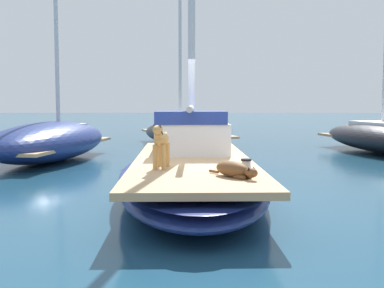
{
  "coord_description": "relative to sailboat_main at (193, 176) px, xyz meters",
  "views": [
    {
      "loc": [
        0.11,
        -8.81,
        1.7
      ],
      "look_at": [
        0.0,
        -1.0,
        1.01
      ],
      "focal_mm": 46.21,
      "sensor_mm": 36.0,
      "label": 1
    }
  ],
  "objects": [
    {
      "name": "sailboat_main",
      "position": [
        0.0,
        0.0,
        0.0
      ],
      "size": [
        2.79,
        7.33,
        0.66
      ],
      "color": "navy",
      "rests_on": "ground"
    },
    {
      "name": "moored_boat_far_astern",
      "position": [
        -0.42,
        10.03,
        0.17
      ],
      "size": [
        4.54,
        6.58,
        7.68
      ],
      "color": "black",
      "rests_on": "ground"
    },
    {
      "name": "dog_brown",
      "position": [
        0.59,
        -2.16,
        0.43
      ],
      "size": [
        0.65,
        0.8,
        0.22
      ],
      "color": "brown",
      "rests_on": "sailboat_main"
    },
    {
      "name": "deck_winch",
      "position": [
        0.79,
        -1.79,
        0.42
      ],
      "size": [
        0.16,
        0.16,
        0.21
      ],
      "color": "#B7B7BC",
      "rests_on": "sailboat_main"
    },
    {
      "name": "moored_boat_port_side",
      "position": [
        -4.09,
        4.98,
        0.25
      ],
      "size": [
        3.06,
        6.18,
        6.26
      ],
      "color": "navy",
      "rests_on": "ground"
    },
    {
      "name": "dog_tan",
      "position": [
        -0.47,
        -1.33,
        0.75
      ],
      "size": [
        0.27,
        0.94,
        0.7
      ],
      "color": "tan",
      "rests_on": "sailboat_main"
    },
    {
      "name": "cabin_house",
      "position": [
        -0.05,
        1.12,
        0.67
      ],
      "size": [
        1.48,
        2.27,
        0.84
      ],
      "color": "silver",
      "rests_on": "sailboat_main"
    },
    {
      "name": "ground_plane",
      "position": [
        0.0,
        0.0,
        -0.34
      ],
      "size": [
        120.0,
        120.0,
        0.0
      ],
      "primitive_type": "plane",
      "color": "navy"
    }
  ]
}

